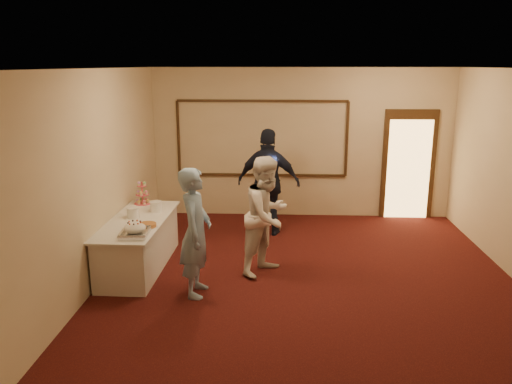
% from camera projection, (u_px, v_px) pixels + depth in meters
% --- Properties ---
extents(floor, '(7.00, 7.00, 0.00)m').
position_uv_depth(floor, '(309.00, 287.00, 7.05)').
color(floor, black).
rests_on(floor, ground).
extents(room_walls, '(6.04, 7.04, 3.02)m').
position_uv_depth(room_walls, '(313.00, 145.00, 6.54)').
color(room_walls, beige).
rests_on(room_walls, floor).
extents(wall_molding, '(3.45, 0.04, 1.55)m').
position_uv_depth(wall_molding, '(262.00, 139.00, 10.04)').
color(wall_molding, '#301F0E').
rests_on(wall_molding, room_walls).
extents(doorway, '(1.05, 0.07, 2.20)m').
position_uv_depth(doorway, '(408.00, 165.00, 10.02)').
color(doorway, '#301F0E').
rests_on(doorway, floor).
extents(buffet_table, '(0.87, 2.17, 0.77)m').
position_uv_depth(buffet_table, '(139.00, 243.00, 7.65)').
color(buffet_table, silver).
rests_on(buffet_table, floor).
extents(pavlova_tray, '(0.39, 0.53, 0.19)m').
position_uv_depth(pavlova_tray, '(135.00, 230.00, 6.84)').
color(pavlova_tray, '#B9BCC0').
rests_on(pavlova_tray, buffet_table).
extents(cupcake_stand, '(0.28, 0.28, 0.42)m').
position_uv_depth(cupcake_stand, '(142.00, 195.00, 8.38)').
color(cupcake_stand, '#E24C61').
rests_on(cupcake_stand, buffet_table).
extents(plate_stack_a, '(0.19, 0.19, 0.16)m').
position_uv_depth(plate_stack_a, '(133.00, 213.00, 7.62)').
color(plate_stack_a, white).
rests_on(plate_stack_a, buffet_table).
extents(plate_stack_b, '(0.20, 0.20, 0.16)m').
position_uv_depth(plate_stack_b, '(156.00, 207.00, 7.95)').
color(plate_stack_b, white).
rests_on(plate_stack_b, buffet_table).
extents(tart, '(0.31, 0.31, 0.06)m').
position_uv_depth(tart, '(147.00, 226.00, 7.17)').
color(tart, white).
rests_on(tart, buffet_table).
extents(man, '(0.44, 0.65, 1.76)m').
position_uv_depth(man, '(196.00, 232.00, 6.64)').
color(man, '#84A4C8').
rests_on(man, floor).
extents(woman, '(1.04, 1.09, 1.78)m').
position_uv_depth(woman, '(267.00, 216.00, 7.35)').
color(woman, white).
rests_on(woman, floor).
extents(guest, '(1.21, 0.68, 1.95)m').
position_uv_depth(guest, '(269.00, 182.00, 9.04)').
color(guest, black).
rests_on(guest, floor).
extents(camera_flash, '(0.07, 0.04, 0.05)m').
position_uv_depth(camera_flash, '(274.00, 159.00, 8.79)').
color(camera_flash, white).
rests_on(camera_flash, guest).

